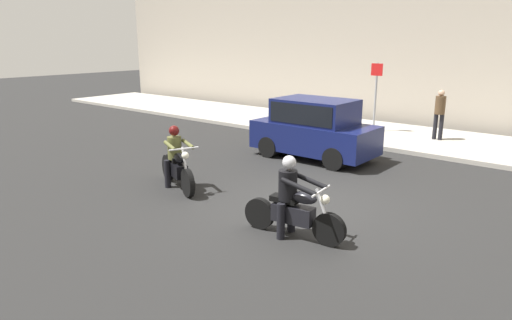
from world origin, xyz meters
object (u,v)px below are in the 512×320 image
(motorcycle_with_rider_black_leather, at_px, (293,204))
(street_sign_post, at_px, (376,90))
(parked_hatchback_navy, at_px, (314,128))
(motorcycle_with_rider_olive, at_px, (177,163))
(pedestrian_bystander, at_px, (440,111))

(motorcycle_with_rider_black_leather, relative_size, street_sign_post, 0.80)
(street_sign_post, bearing_deg, motorcycle_with_rider_black_leather, -72.80)
(parked_hatchback_navy, bearing_deg, motorcycle_with_rider_olive, -102.67)
(street_sign_post, xyz_separation_m, pedestrian_bystander, (2.36, 0.03, -0.54))
(motorcycle_with_rider_olive, relative_size, pedestrian_bystander, 1.18)
(motorcycle_with_rider_black_leather, height_order, parked_hatchback_navy, parked_hatchback_navy)
(parked_hatchback_navy, bearing_deg, street_sign_post, 92.08)
(motorcycle_with_rider_black_leather, xyz_separation_m, motorcycle_with_rider_olive, (-3.80, 0.58, 0.00))
(motorcycle_with_rider_black_leather, bearing_deg, parked_hatchback_navy, 118.61)
(motorcycle_with_rider_black_leather, distance_m, parked_hatchback_navy, 5.83)
(parked_hatchback_navy, xyz_separation_m, street_sign_post, (-0.16, 4.41, 0.75))
(motorcycle_with_rider_olive, bearing_deg, street_sign_post, 84.52)
(pedestrian_bystander, bearing_deg, parked_hatchback_navy, -116.35)
(parked_hatchback_navy, relative_size, pedestrian_bystander, 2.15)
(motorcycle_with_rider_black_leather, bearing_deg, pedestrian_bystander, 93.52)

